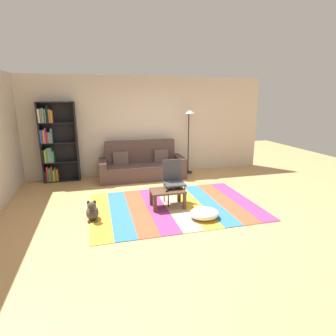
{
  "coord_description": "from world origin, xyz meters",
  "views": [
    {
      "loc": [
        -1.46,
        -4.99,
        2.12
      ],
      "look_at": [
        -0.01,
        0.46,
        0.65
      ],
      "focal_mm": 28.75,
      "sensor_mm": 36.0,
      "label": 1
    }
  ],
  "objects_px": {
    "coffee_table": "(168,193)",
    "tv_remote": "(168,190)",
    "bookshelf": "(54,144)",
    "standing_lamp": "(189,119)",
    "folding_chair": "(173,178)",
    "couch": "(142,166)",
    "pouf": "(204,213)",
    "dog": "(92,212)"
  },
  "relations": [
    {
      "from": "pouf",
      "to": "folding_chair",
      "type": "height_order",
      "value": "folding_chair"
    },
    {
      "from": "couch",
      "to": "folding_chair",
      "type": "bearing_deg",
      "value": -80.6
    },
    {
      "from": "standing_lamp",
      "to": "folding_chair",
      "type": "relative_size",
      "value": 2.05
    },
    {
      "from": "couch",
      "to": "tv_remote",
      "type": "xyz_separation_m",
      "value": [
        0.13,
        -2.21,
        0.04
      ]
    },
    {
      "from": "bookshelf",
      "to": "tv_remote",
      "type": "xyz_separation_m",
      "value": [
        2.33,
        -2.5,
        -0.61
      ]
    },
    {
      "from": "coffee_table",
      "to": "tv_remote",
      "type": "distance_m",
      "value": 0.1
    },
    {
      "from": "pouf",
      "to": "folding_chair",
      "type": "xyz_separation_m",
      "value": [
        -0.33,
        0.91,
        0.43
      ]
    },
    {
      "from": "coffee_table",
      "to": "folding_chair",
      "type": "height_order",
      "value": "folding_chair"
    },
    {
      "from": "couch",
      "to": "dog",
      "type": "height_order",
      "value": "couch"
    },
    {
      "from": "folding_chair",
      "to": "bookshelf",
      "type": "bearing_deg",
      "value": 153.9
    },
    {
      "from": "bookshelf",
      "to": "coffee_table",
      "type": "relative_size",
      "value": 3.03
    },
    {
      "from": "couch",
      "to": "folding_chair",
      "type": "height_order",
      "value": "couch"
    },
    {
      "from": "couch",
      "to": "coffee_table",
      "type": "bearing_deg",
      "value": -86.17
    },
    {
      "from": "standing_lamp",
      "to": "coffee_table",
      "type": "bearing_deg",
      "value": -117.9
    },
    {
      "from": "standing_lamp",
      "to": "tv_remote",
      "type": "distance_m",
      "value": 2.94
    },
    {
      "from": "couch",
      "to": "dog",
      "type": "distance_m",
      "value": 2.72
    },
    {
      "from": "couch",
      "to": "standing_lamp",
      "type": "xyz_separation_m",
      "value": [
        1.38,
        0.17,
        1.21
      ]
    },
    {
      "from": "couch",
      "to": "tv_remote",
      "type": "height_order",
      "value": "couch"
    },
    {
      "from": "dog",
      "to": "folding_chair",
      "type": "distance_m",
      "value": 1.72
    },
    {
      "from": "couch",
      "to": "pouf",
      "type": "height_order",
      "value": "couch"
    },
    {
      "from": "couch",
      "to": "standing_lamp",
      "type": "height_order",
      "value": "standing_lamp"
    },
    {
      "from": "couch",
      "to": "standing_lamp",
      "type": "relative_size",
      "value": 1.22
    },
    {
      "from": "dog",
      "to": "folding_chair",
      "type": "bearing_deg",
      "value": 15.13
    },
    {
      "from": "standing_lamp",
      "to": "folding_chair",
      "type": "xyz_separation_m",
      "value": [
        -1.06,
        -2.11,
        -1.01
      ]
    },
    {
      "from": "dog",
      "to": "standing_lamp",
      "type": "relative_size",
      "value": 0.22
    },
    {
      "from": "standing_lamp",
      "to": "dog",
      "type": "bearing_deg",
      "value": -136.44
    },
    {
      "from": "couch",
      "to": "coffee_table",
      "type": "distance_m",
      "value": 2.16
    },
    {
      "from": "standing_lamp",
      "to": "folding_chair",
      "type": "distance_m",
      "value": 2.57
    },
    {
      "from": "couch",
      "to": "folding_chair",
      "type": "relative_size",
      "value": 2.51
    },
    {
      "from": "pouf",
      "to": "tv_remote",
      "type": "height_order",
      "value": "tv_remote"
    },
    {
      "from": "coffee_table",
      "to": "tv_remote",
      "type": "height_order",
      "value": "tv_remote"
    },
    {
      "from": "tv_remote",
      "to": "dog",
      "type": "bearing_deg",
      "value": -142.68
    },
    {
      "from": "dog",
      "to": "folding_chair",
      "type": "height_order",
      "value": "folding_chair"
    },
    {
      "from": "bookshelf",
      "to": "tv_remote",
      "type": "height_order",
      "value": "bookshelf"
    },
    {
      "from": "couch",
      "to": "dog",
      "type": "xyz_separation_m",
      "value": [
        -1.3,
        -2.38,
        -0.18
      ]
    },
    {
      "from": "dog",
      "to": "bookshelf",
      "type": "bearing_deg",
      "value": 108.56
    },
    {
      "from": "bookshelf",
      "to": "tv_remote",
      "type": "distance_m",
      "value": 3.47
    },
    {
      "from": "standing_lamp",
      "to": "tv_remote",
      "type": "height_order",
      "value": "standing_lamp"
    },
    {
      "from": "folding_chair",
      "to": "pouf",
      "type": "bearing_deg",
      "value": -54.86
    },
    {
      "from": "folding_chair",
      "to": "coffee_table",
      "type": "bearing_deg",
      "value": -113.72
    },
    {
      "from": "bookshelf",
      "to": "coffee_table",
      "type": "xyz_separation_m",
      "value": [
        2.34,
        -2.44,
        -0.7
      ]
    },
    {
      "from": "bookshelf",
      "to": "dog",
      "type": "distance_m",
      "value": 2.93
    }
  ]
}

